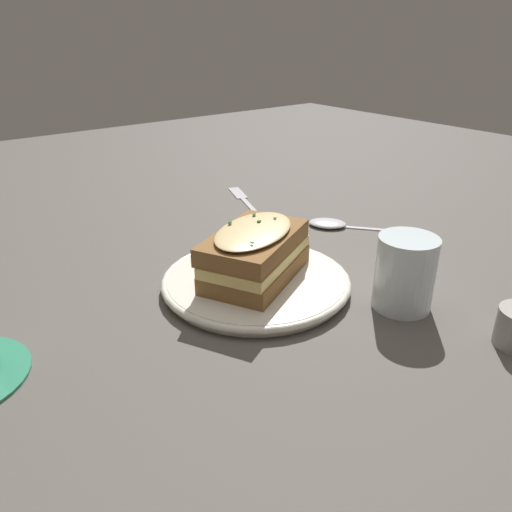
{
  "coord_description": "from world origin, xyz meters",
  "views": [
    {
      "loc": [
        -0.38,
        -0.43,
        0.31
      ],
      "look_at": [
        -0.03,
        0.03,
        0.05
      ],
      "focal_mm": 35.0,
      "sensor_mm": 36.0,
      "label": 1
    }
  ],
  "objects_px": {
    "dinner_plate": "(256,281)",
    "water_glass": "(405,273)",
    "fork": "(243,198)",
    "spoon": "(333,224)",
    "sandwich": "(255,253)"
  },
  "relations": [
    {
      "from": "dinner_plate",
      "to": "fork",
      "type": "bearing_deg",
      "value": 55.96
    },
    {
      "from": "sandwich",
      "to": "spoon",
      "type": "distance_m",
      "value": 0.26
    },
    {
      "from": "water_glass",
      "to": "fork",
      "type": "relative_size",
      "value": 0.49
    },
    {
      "from": "sandwich",
      "to": "spoon",
      "type": "height_order",
      "value": "sandwich"
    },
    {
      "from": "fork",
      "to": "spoon",
      "type": "xyz_separation_m",
      "value": [
        0.03,
        -0.21,
        0.0
      ]
    },
    {
      "from": "water_glass",
      "to": "sandwich",
      "type": "bearing_deg",
      "value": 127.08
    },
    {
      "from": "water_glass",
      "to": "fork",
      "type": "bearing_deg",
      "value": 78.12
    },
    {
      "from": "sandwich",
      "to": "water_glass",
      "type": "xyz_separation_m",
      "value": [
        0.11,
        -0.15,
        -0.0
      ]
    },
    {
      "from": "dinner_plate",
      "to": "spoon",
      "type": "relative_size",
      "value": 1.55
    },
    {
      "from": "sandwich",
      "to": "spoon",
      "type": "relative_size",
      "value": 1.13
    },
    {
      "from": "dinner_plate",
      "to": "water_glass",
      "type": "bearing_deg",
      "value": -52.81
    },
    {
      "from": "dinner_plate",
      "to": "water_glass",
      "type": "relative_size",
      "value": 2.7
    },
    {
      "from": "spoon",
      "to": "fork",
      "type": "bearing_deg",
      "value": 59.78
    },
    {
      "from": "dinner_plate",
      "to": "water_glass",
      "type": "distance_m",
      "value": 0.19
    },
    {
      "from": "sandwich",
      "to": "water_glass",
      "type": "height_order",
      "value": "water_glass"
    }
  ]
}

